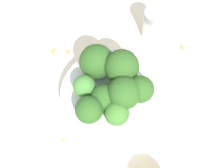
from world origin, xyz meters
name	(u,v)px	position (x,y,z in m)	size (l,w,h in m)	color
ground_plane	(112,102)	(0.00, 0.00, 0.00)	(3.00, 3.00, 0.00)	beige
bowl	(112,98)	(0.00, 0.00, 0.02)	(0.16, 0.16, 0.03)	silver
broccoli_floret_0	(100,60)	(-0.05, 0.00, 0.06)	(0.05, 0.05, 0.05)	#7A9E5B
broccoli_floret_1	(122,67)	(-0.01, 0.03, 0.07)	(0.05, 0.05, 0.07)	#84AD66
broccoli_floret_2	(104,99)	(0.01, -0.02, 0.06)	(0.04, 0.04, 0.05)	#84AD66
broccoli_floret_3	(84,87)	(-0.02, -0.04, 0.06)	(0.03, 0.03, 0.05)	#8EB770
broccoli_floret_4	(124,93)	(0.02, 0.01, 0.07)	(0.05, 0.05, 0.06)	#7A9E5B
broccoli_floret_5	(117,114)	(0.04, -0.02, 0.06)	(0.04, 0.04, 0.05)	#8EB770
broccoli_floret_6	(89,110)	(0.02, -0.05, 0.06)	(0.04, 0.04, 0.05)	#7A9E5B
broccoli_floret_7	(140,90)	(0.03, 0.03, 0.06)	(0.04, 0.04, 0.05)	#8EB770
pepper_shaker	(152,25)	(-0.08, 0.12, 0.03)	(0.03, 0.03, 0.07)	silver
almond_crumb_0	(63,140)	(0.02, -0.10, 0.00)	(0.01, 0.00, 0.01)	tan
almond_crumb_1	(183,47)	(-0.03, 0.16, 0.00)	(0.01, 0.01, 0.01)	#AD7F4C
almond_crumb_2	(68,51)	(-0.12, -0.02, 0.00)	(0.01, 0.01, 0.01)	#AD7F4C
almond_crumb_4	(53,51)	(-0.13, -0.04, 0.00)	(0.01, 0.01, 0.01)	#AD7F4C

